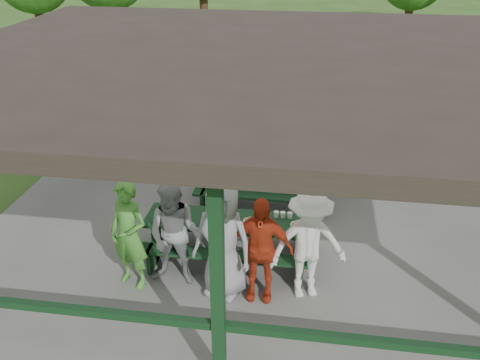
% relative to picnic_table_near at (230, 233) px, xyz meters
% --- Properties ---
extents(ground, '(90.00, 90.00, 0.00)m').
position_rel_picnic_table_near_xyz_m(ground, '(0.30, 1.20, -0.58)').
color(ground, '#2E4D18').
rests_on(ground, ground).
extents(concrete_slab, '(10.00, 8.00, 0.10)m').
position_rel_picnic_table_near_xyz_m(concrete_slab, '(0.30, 1.20, -0.53)').
color(concrete_slab, slate).
rests_on(concrete_slab, ground).
extents(pavilion_structure, '(10.60, 8.60, 3.24)m').
position_rel_picnic_table_near_xyz_m(pavilion_structure, '(0.30, 1.20, 2.59)').
color(pavilion_structure, black).
rests_on(pavilion_structure, concrete_slab).
extents(picnic_table_near, '(2.81, 1.39, 0.75)m').
position_rel_picnic_table_near_xyz_m(picnic_table_near, '(0.00, 0.00, 0.00)').
color(picnic_table_near, black).
rests_on(picnic_table_near, concrete_slab).
extents(picnic_table_far, '(2.47, 1.39, 0.75)m').
position_rel_picnic_table_near_xyz_m(picnic_table_far, '(0.27, 2.00, -0.01)').
color(picnic_table_far, black).
rests_on(picnic_table_far, concrete_slab).
extents(table_setting, '(2.42, 0.45, 0.10)m').
position_rel_picnic_table_near_xyz_m(table_setting, '(0.13, 0.01, 0.30)').
color(table_setting, white).
rests_on(table_setting, picnic_table_near).
extents(contestant_green, '(0.76, 0.63, 1.80)m').
position_rel_picnic_table_near_xyz_m(contestant_green, '(-1.40, -0.90, 0.42)').
color(contestant_green, '#458F31').
rests_on(contestant_green, concrete_slab).
extents(contestant_grey_left, '(0.89, 0.72, 1.76)m').
position_rel_picnic_table_near_xyz_m(contestant_grey_left, '(-0.72, -0.76, 0.40)').
color(contestant_grey_left, gray).
rests_on(contestant_grey_left, concrete_slab).
extents(contestant_grey_mid, '(1.06, 0.84, 1.90)m').
position_rel_picnic_table_near_xyz_m(contestant_grey_mid, '(0.04, -0.89, 0.47)').
color(contestant_grey_mid, gray).
rests_on(contestant_grey_mid, concrete_slab).
extents(contestant_red, '(1.00, 0.42, 1.70)m').
position_rel_picnic_table_near_xyz_m(contestant_red, '(0.59, -0.91, 0.37)').
color(contestant_red, '#B83117').
rests_on(contestant_red, concrete_slab).
extents(contestant_white_fedora, '(1.30, 0.96, 1.85)m').
position_rel_picnic_table_near_xyz_m(contestant_white_fedora, '(1.30, -0.76, 0.42)').
color(contestant_white_fedora, silver).
rests_on(contestant_white_fedora, concrete_slab).
extents(spectator_lblue, '(1.50, 0.95, 1.55)m').
position_rel_picnic_table_near_xyz_m(spectator_lblue, '(-0.12, 2.83, 0.29)').
color(spectator_lblue, '#86A1D0').
rests_on(spectator_lblue, concrete_slab).
extents(spectator_blue, '(0.77, 0.60, 1.87)m').
position_rel_picnic_table_near_xyz_m(spectator_blue, '(-1.59, 3.50, 0.45)').
color(spectator_blue, '#3E56A1').
rests_on(spectator_blue, concrete_slab).
extents(spectator_grey, '(0.82, 0.67, 1.55)m').
position_rel_picnic_table_near_xyz_m(spectator_grey, '(2.08, 2.82, 0.29)').
color(spectator_grey, gray).
rests_on(spectator_grey, concrete_slab).
extents(pickup_truck, '(5.29, 2.85, 1.41)m').
position_rel_picnic_table_near_xyz_m(pickup_truck, '(4.13, 10.23, 0.12)').
color(pickup_truck, silver).
rests_on(pickup_truck, ground).
extents(farm_trailer, '(4.20, 2.37, 1.45)m').
position_rel_picnic_table_near_xyz_m(farm_trailer, '(-0.45, 9.45, 0.14)').
color(farm_trailer, '#1B3298').
rests_on(farm_trailer, ground).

